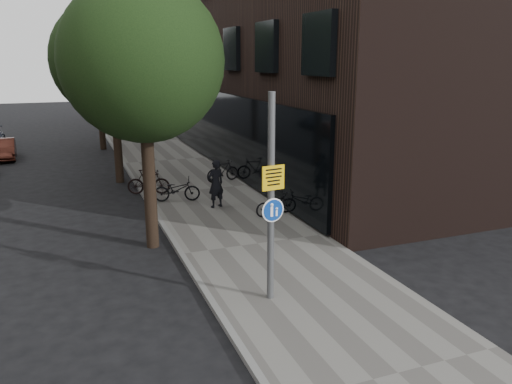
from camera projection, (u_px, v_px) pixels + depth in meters
name	position (u px, v px, depth m)	size (l,w,h in m)	color
ground	(300.00, 298.00, 11.52)	(120.00, 120.00, 0.00)	black
sidewalk	(199.00, 191.00, 20.60)	(4.50, 60.00, 0.12)	slate
curb_edge	(144.00, 196.00, 19.82)	(0.15, 60.00, 0.13)	slate
building_right_dark_brick	(272.00, 0.00, 31.97)	(12.00, 40.00, 18.00)	black
street_tree_near	(145.00, 68.00, 13.50)	(4.40, 4.40, 7.50)	black
street_tree_mid	(113.00, 64.00, 21.16)	(5.00, 5.00, 7.80)	black
street_tree_far	(98.00, 63.00, 29.28)	(5.00, 5.00, 7.80)	black
signpost	(271.00, 199.00, 10.68)	(0.53, 0.15, 4.58)	#595B5E
pedestrian	(216.00, 184.00, 17.93)	(0.64, 0.42, 1.75)	black
parked_bike_facade_near	(275.00, 204.00, 17.15)	(0.53, 1.52, 0.80)	black
parked_bike_facade_far	(223.00, 171.00, 21.82)	(0.45, 1.60, 0.96)	black
parked_bike_curb_near	(177.00, 189.00, 18.80)	(0.60, 1.73, 0.91)	black
parked_bike_curb_far	(148.00, 182.00, 19.75)	(0.47, 1.67, 1.00)	black
parked_car_mid	(4.00, 149.00, 27.30)	(1.17, 3.35, 1.11)	#4D1F16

